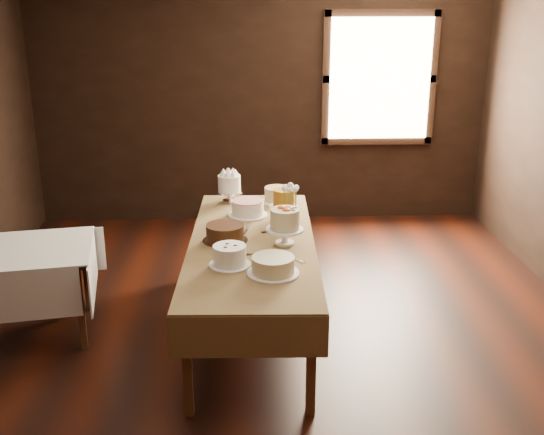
{
  "coord_description": "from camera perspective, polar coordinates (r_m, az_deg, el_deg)",
  "views": [
    {
      "loc": [
        -0.19,
        -4.11,
        2.42
      ],
      "look_at": [
        0.0,
        0.2,
        0.95
      ],
      "focal_mm": 42.3,
      "sensor_mm": 36.0,
      "label": 1
    }
  ],
  "objects": [
    {
      "name": "floor",
      "position": [
        4.77,
        0.11,
        -11.65
      ],
      "size": [
        5.0,
        6.0,
        0.01
      ],
      "primitive_type": "cube",
      "color": "black",
      "rests_on": "ground"
    },
    {
      "name": "wall_back",
      "position": [
        7.18,
        -0.99,
        10.64
      ],
      "size": [
        5.0,
        0.02,
        2.8
      ],
      "primitive_type": "cube",
      "color": "black",
      "rests_on": "ground"
    },
    {
      "name": "window",
      "position": [
        7.25,
        9.57,
        12.05
      ],
      "size": [
        1.1,
        0.05,
        1.3
      ],
      "primitive_type": "cube",
      "color": "#FFEABF",
      "rests_on": "wall_back"
    },
    {
      "name": "display_table",
      "position": [
        4.76,
        -1.79,
        -2.71
      ],
      "size": [
        0.99,
        2.37,
        0.73
      ],
      "rotation": [
        0.0,
        0.0,
        -0.03
      ],
      "color": "#4A2C18",
      "rests_on": "ground"
    },
    {
      "name": "side_table",
      "position": [
        5.06,
        -20.33,
        -3.4
      ],
      "size": [
        0.95,
        0.95,
        0.69
      ],
      "rotation": [
        0.0,
        0.0,
        0.17
      ],
      "color": "#4A2C18",
      "rests_on": "ground"
    },
    {
      "name": "cake_meringue",
      "position": [
        5.64,
        -3.81,
        2.51
      ],
      "size": [
        0.28,
        0.28,
        0.25
      ],
      "color": "silver",
      "rests_on": "display_table"
    },
    {
      "name": "cake_speckled",
      "position": [
        5.65,
        0.45,
        2.01
      ],
      "size": [
        0.31,
        0.31,
        0.13
      ],
      "color": "white",
      "rests_on": "display_table"
    },
    {
      "name": "cake_lattice",
      "position": [
        5.29,
        -2.18,
        0.77
      ],
      "size": [
        0.33,
        0.33,
        0.12
      ],
      "color": "white",
      "rests_on": "display_table"
    },
    {
      "name": "cake_caramel",
      "position": [
        5.17,
        1.06,
        1.0
      ],
      "size": [
        0.24,
        0.24,
        0.27
      ],
      "color": "white",
      "rests_on": "display_table"
    },
    {
      "name": "cake_chocolate",
      "position": [
        4.72,
        -4.2,
        -1.44
      ],
      "size": [
        0.39,
        0.39,
        0.13
      ],
      "color": "silver",
      "rests_on": "display_table"
    },
    {
      "name": "cake_flowers",
      "position": [
        4.64,
        1.14,
        -0.99
      ],
      "size": [
        0.28,
        0.28,
        0.28
      ],
      "color": "white",
      "rests_on": "display_table"
    },
    {
      "name": "cake_swirl",
      "position": [
        4.29,
        -3.79,
        -3.47
      ],
      "size": [
        0.28,
        0.28,
        0.14
      ],
      "color": "white",
      "rests_on": "display_table"
    },
    {
      "name": "cake_cream",
      "position": [
        4.16,
        0.1,
        -4.33
      ],
      "size": [
        0.38,
        0.38,
        0.12
      ],
      "color": "white",
      "rests_on": "display_table"
    },
    {
      "name": "cake_server_a",
      "position": [
        4.5,
        -1.06,
        -3.25
      ],
      "size": [
        0.24,
        0.06,
        0.01
      ],
      "primitive_type": "cube",
      "rotation": [
        0.0,
        0.0,
        0.14
      ],
      "color": "silver",
      "rests_on": "display_table"
    },
    {
      "name": "cake_server_b",
      "position": [
        4.4,
        2.25,
        -3.76
      ],
      "size": [
        0.17,
        0.2,
        0.01
      ],
      "primitive_type": "cube",
      "rotation": [
        0.0,
        0.0,
        -0.9
      ],
      "color": "silver",
      "rests_on": "display_table"
    },
    {
      "name": "cake_server_c",
      "position": [
        5.03,
        -2.11,
        -0.83
      ],
      "size": [
        0.08,
        0.24,
        0.01
      ],
      "primitive_type": "cube",
      "rotation": [
        0.0,
        0.0,
        1.36
      ],
      "color": "silver",
      "rests_on": "display_table"
    },
    {
      "name": "cake_server_d",
      "position": [
        4.97,
        0.78,
        -1.05
      ],
      "size": [
        0.23,
        0.13,
        0.01
      ],
      "primitive_type": "cube",
      "rotation": [
        0.0,
        0.0,
        0.45
      ],
      "color": "silver",
      "rests_on": "display_table"
    },
    {
      "name": "flower_vase",
      "position": [
        5.02,
        1.61,
        -0.1
      ],
      "size": [
        0.18,
        0.18,
        0.14
      ],
      "primitive_type": "imported",
      "rotation": [
        0.0,
        0.0,
        5.34
      ],
      "color": "#2D2823",
      "rests_on": "display_table"
    },
    {
      "name": "flower_bouquet",
      "position": [
        4.96,
        1.63,
        1.95
      ],
      "size": [
        0.14,
        0.14,
        0.2
      ],
      "primitive_type": null,
      "color": "white",
      "rests_on": "flower_vase"
    }
  ]
}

